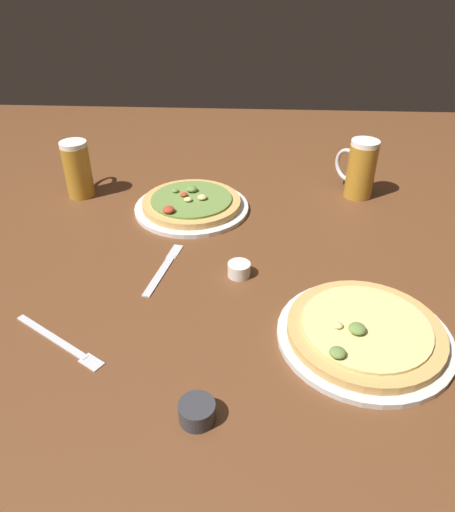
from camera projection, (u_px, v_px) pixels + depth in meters
name	position (u px, v px, depth m)	size (l,w,h in m)	color
ground_plane	(228.00, 268.00, 1.13)	(2.40, 2.40, 0.03)	brown
pizza_plate_near	(365.00, 333.00, 0.90)	(0.33, 0.33, 0.05)	silver
pizza_plate_far	(192.00, 204.00, 1.33)	(0.32, 0.32, 0.05)	silver
beer_mug_dark	(78.00, 169.00, 1.37)	(0.08, 0.14, 0.16)	#B27A23
beer_mug_amber	(360.00, 169.00, 1.37)	(0.10, 0.13, 0.17)	#B27A23
ramekin_sauce	(197.00, 412.00, 0.75)	(0.06, 0.06, 0.03)	#333338
ramekin_butter	(239.00, 269.00, 1.07)	(0.05, 0.05, 0.03)	silver
fork_left	(59.00, 341.00, 0.90)	(0.21, 0.14, 0.01)	silver
knife_right	(164.00, 268.00, 1.10)	(0.06, 0.21, 0.01)	silver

